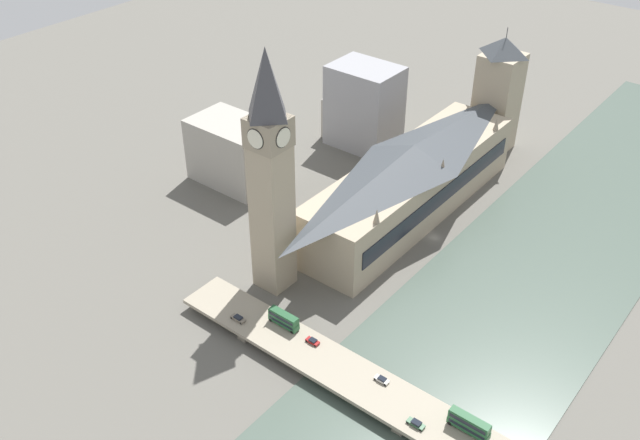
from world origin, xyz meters
TOP-DOWN VIEW (x-y plane):
  - ground_plane at (0.00, 0.00)m, footprint 600.00×600.00m
  - river_water at (-37.02, 0.00)m, footprint 62.04×360.00m
  - parliament_hall at (15.86, -8.00)m, footprint 26.19×105.60m
  - clock_tower at (27.81, 53.93)m, footprint 11.43×11.43m
  - victoria_tower at (15.92, -72.61)m, footprint 15.62×15.62m
  - road_bridge at (-37.02, 74.41)m, footprint 156.08×14.72m
  - double_decker_bus_lead at (-52.09, 71.44)m, footprint 11.13×2.51m
  - double_decker_bus_mid at (9.22, 70.94)m, footprint 10.08×2.64m
  - car_northbound_lead at (-2.01, 71.32)m, footprint 4.14×1.86m
  - car_southbound_lead at (-40.91, 78.00)m, footprint 4.75×1.90m
  - car_southbound_tail at (-25.79, 71.14)m, footprint 4.18×1.75m
  - car_southbound_extra at (21.36, 77.69)m, footprint 4.80×1.89m
  - city_block_west at (83.21, 15.47)m, footprint 32.75×21.51m
  - city_block_center at (60.90, -41.18)m, footprint 28.29×21.02m
  - city_block_east at (65.53, -46.31)m, footprint 27.25×23.14m

SIDE VIEW (x-z plane):
  - ground_plane at x=0.00m, z-range 0.00..0.00m
  - river_water at x=-37.02m, z-range 0.00..0.30m
  - road_bridge at x=-37.02m, z-range 1.20..5.23m
  - car_northbound_lead at x=-2.01m, z-range 4.03..5.32m
  - car_southbound_tail at x=-25.79m, z-range 4.04..5.33m
  - car_southbound_lead at x=-40.91m, z-range 4.02..5.42m
  - car_southbound_extra at x=21.36m, z-range 4.03..5.44m
  - double_decker_bus_mid at x=9.22m, z-range 4.26..8.94m
  - double_decker_bus_lead at x=-52.09m, z-range 4.29..9.37m
  - city_block_east at x=65.53m, z-range 0.00..18.09m
  - city_block_west at x=83.21m, z-range 0.00..25.48m
  - parliament_hall at x=15.86m, z-range -0.10..28.42m
  - city_block_center at x=60.90m, z-range 0.00..35.57m
  - victoria_tower at x=15.92m, z-range -2.00..51.17m
  - clock_tower at x=27.81m, z-range 2.17..82.34m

